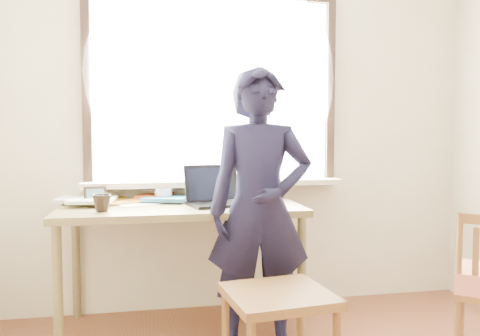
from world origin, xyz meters
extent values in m
cube|color=beige|center=(0.00, 2.00, 1.30)|extent=(3.50, 0.02, 2.60)
cube|color=white|center=(-0.20, 1.99, 1.60)|extent=(1.70, 0.01, 1.30)
cube|color=black|center=(-0.20, 1.97, 0.92)|extent=(1.82, 0.06, 0.06)
cube|color=black|center=(-1.08, 1.97, 1.60)|extent=(0.06, 0.06, 1.30)
cube|color=black|center=(0.68, 1.97, 1.60)|extent=(0.06, 0.06, 1.30)
cube|color=beige|center=(-0.20, 1.90, 0.93)|extent=(1.85, 0.20, 0.04)
cube|color=white|center=(-0.20, 1.91, 1.70)|extent=(1.95, 0.02, 1.65)
cube|color=olive|center=(-0.46, 1.63, 0.80)|extent=(1.53, 0.76, 0.04)
cylinder|color=olive|center=(-1.17, 1.30, 0.39)|extent=(0.05, 0.05, 0.77)
cylinder|color=olive|center=(-1.17, 1.96, 0.39)|extent=(0.05, 0.05, 0.77)
cylinder|color=olive|center=(0.25, 1.30, 0.39)|extent=(0.05, 0.05, 0.77)
cylinder|color=olive|center=(0.25, 1.96, 0.39)|extent=(0.05, 0.05, 0.77)
cube|color=black|center=(-0.23, 1.55, 0.83)|extent=(0.43, 0.35, 0.02)
cube|color=black|center=(-0.26, 1.68, 0.95)|extent=(0.38, 0.17, 0.25)
cube|color=black|center=(-0.26, 1.68, 0.95)|extent=(0.33, 0.14, 0.20)
cube|color=black|center=(-0.22, 1.54, 0.83)|extent=(0.36, 0.23, 0.00)
imported|color=white|center=(-0.57, 1.82, 0.86)|extent=(0.16, 0.16, 0.09)
imported|color=black|center=(-0.94, 1.44, 0.87)|extent=(0.15, 0.15, 0.10)
ellipsoid|color=black|center=(-0.02, 1.53, 0.84)|extent=(0.10, 0.07, 0.04)
cube|color=white|center=(-0.75, 1.72, 0.82)|extent=(0.31, 0.33, 0.00)
cube|color=white|center=(-0.81, 1.79, 0.83)|extent=(0.30, 0.34, 0.01)
cube|color=gold|center=(-0.91, 1.79, 0.83)|extent=(0.32, 0.35, 0.01)
cube|color=white|center=(-0.63, 1.73, 0.84)|extent=(0.34, 0.36, 0.01)
cube|color=#BB4C22|center=(-0.71, 1.81, 0.85)|extent=(0.31, 0.33, 0.02)
cube|color=teal|center=(-0.96, 1.83, 0.85)|extent=(0.25, 0.27, 0.01)
cube|color=white|center=(-1.03, 1.72, 0.85)|extent=(0.23, 0.30, 0.02)
imported|color=white|center=(-0.79, 1.89, 0.83)|extent=(0.32, 0.33, 0.02)
imported|color=white|center=(-0.14, 1.83, 0.83)|extent=(0.32, 0.33, 0.02)
cube|color=black|center=(-1.01, 1.73, 0.87)|extent=(0.14, 0.05, 0.11)
cube|color=#2C642E|center=(-1.01, 1.73, 0.87)|extent=(0.11, 0.03, 0.08)
cube|color=brown|center=(-0.05, 0.78, 0.48)|extent=(0.54, 0.53, 0.04)
cylinder|color=brown|center=(-0.28, 0.95, 0.23)|extent=(0.04, 0.04, 0.46)
cylinder|color=brown|center=(0.14, 1.00, 0.23)|extent=(0.04, 0.04, 0.46)
cylinder|color=brown|center=(1.20, 1.08, 0.18)|extent=(0.03, 0.03, 0.37)
cylinder|color=brown|center=(0.99, 0.84, 0.18)|extent=(0.03, 0.03, 0.37)
cylinder|color=brown|center=(0.98, 0.83, 0.62)|extent=(0.03, 0.03, 0.45)
cube|color=brown|center=(1.04, 0.78, 0.60)|extent=(0.04, 0.03, 0.36)
imported|color=black|center=(-0.03, 1.25, 0.83)|extent=(0.66, 0.47, 1.66)
camera|label=1|loc=(-0.66, -1.39, 1.25)|focal=35.00mm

